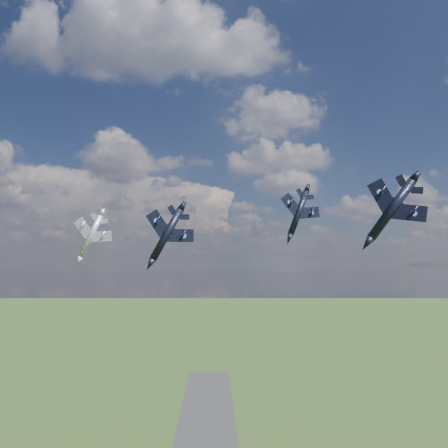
{
  "coord_description": "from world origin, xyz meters",
  "views": [
    {
      "loc": [
        3.65,
        -71.11,
        76.43
      ],
      "look_at": [
        5.42,
        12.17,
        84.22
      ],
      "focal_mm": 35.0,
      "sensor_mm": 36.0,
      "label": 1
    }
  ],
  "objects_px": {
    "jet_high_navy": "(299,213)",
    "jet_left_silver": "(91,236)",
    "jet_lead_navy": "(167,234)",
    "jet_right_navy": "(392,209)"
  },
  "relations": [
    {
      "from": "jet_high_navy",
      "to": "jet_left_silver",
      "type": "distance_m",
      "value": 45.78
    },
    {
      "from": "jet_right_navy",
      "to": "jet_high_navy",
      "type": "relative_size",
      "value": 0.91
    },
    {
      "from": "jet_lead_navy",
      "to": "jet_right_navy",
      "type": "distance_m",
      "value": 41.53
    },
    {
      "from": "jet_right_navy",
      "to": "jet_lead_navy",
      "type": "bearing_deg",
      "value": 160.34
    },
    {
      "from": "jet_lead_navy",
      "to": "jet_left_silver",
      "type": "relative_size",
      "value": 1.11
    },
    {
      "from": "jet_lead_navy",
      "to": "jet_right_navy",
      "type": "relative_size",
      "value": 1.14
    },
    {
      "from": "jet_high_navy",
      "to": "jet_left_silver",
      "type": "xyz_separation_m",
      "value": [
        -45.44,
        -1.55,
        -5.41
      ]
    },
    {
      "from": "jet_high_navy",
      "to": "jet_left_silver",
      "type": "relative_size",
      "value": 1.07
    },
    {
      "from": "jet_lead_navy",
      "to": "jet_right_navy",
      "type": "height_order",
      "value": "jet_right_navy"
    },
    {
      "from": "jet_lead_navy",
      "to": "jet_left_silver",
      "type": "distance_m",
      "value": 20.76
    }
  ]
}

